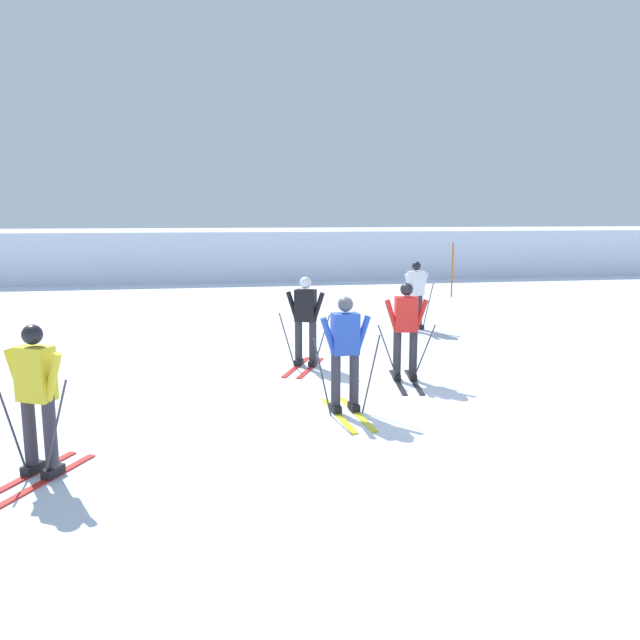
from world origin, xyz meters
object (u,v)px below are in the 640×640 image
(skier_white, at_px, (416,294))
(skier_red, at_px, (406,326))
(trail_marker_pole, at_px, (452,270))
(skier_blue, at_px, (345,351))
(skier_yellow, at_px, (36,397))
(skier_black, at_px, (306,316))

(skier_white, xyz_separation_m, skier_red, (-1.68, -4.49, 0.04))
(skier_red, height_order, trail_marker_pole, trail_marker_pole)
(skier_white, distance_m, skier_blue, 6.81)
(skier_blue, bearing_deg, skier_yellow, -156.52)
(skier_red, distance_m, skier_black, 2.02)
(skier_red, relative_size, skier_blue, 1.00)
(skier_blue, bearing_deg, skier_black, 92.81)
(trail_marker_pole, bearing_deg, skier_yellow, -126.77)
(skier_red, height_order, skier_blue, same)
(skier_black, height_order, skier_yellow, same)
(skier_black, bearing_deg, skier_yellow, -128.75)
(skier_white, bearing_deg, skier_yellow, -131.64)
(skier_white, xyz_separation_m, skier_yellow, (-6.86, -7.72, -0.00))
(skier_blue, height_order, trail_marker_pole, trail_marker_pole)
(skier_white, distance_m, skier_black, 4.53)
(skier_blue, relative_size, skier_yellow, 1.00)
(skier_blue, height_order, skier_black, same)
(skier_white, relative_size, skier_blue, 1.00)
(skier_blue, bearing_deg, skier_red, 48.52)
(skier_black, xyz_separation_m, skier_yellow, (-3.64, -4.54, -0.04))
(skier_white, distance_m, skier_yellow, 10.33)
(skier_red, height_order, skier_black, same)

